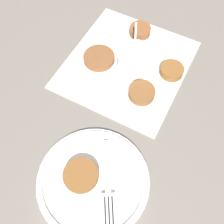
# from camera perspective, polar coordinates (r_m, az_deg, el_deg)

# --- Properties ---
(ground_plane) EXTENTS (4.00, 4.00, 0.00)m
(ground_plane) POSITION_cam_1_polar(r_m,az_deg,el_deg) (0.71, 1.62, 10.37)
(ground_plane) COLOR #605B56
(napkin) EXTENTS (0.38, 0.36, 0.00)m
(napkin) POSITION_cam_1_polar(r_m,az_deg,el_deg) (0.71, 3.22, 10.39)
(napkin) COLOR silver
(napkin) RESTS_ON ground_plane
(sauce_bowl) EXTENTS (0.10, 0.09, 0.10)m
(sauce_bowl) POSITION_cam_1_polar(r_m,az_deg,el_deg) (0.68, 4.81, 11.16)
(sauce_bowl) COLOR silver
(sauce_bowl) RESTS_ON napkin
(fritter_0) EXTENTS (0.08, 0.08, 0.01)m
(fritter_0) POSITION_cam_1_polar(r_m,az_deg,el_deg) (0.71, -2.84, 11.65)
(fritter_0) COLOR brown
(fritter_0) RESTS_ON napkin
(fritter_1) EXTENTS (0.06, 0.06, 0.02)m
(fritter_1) POSITION_cam_1_polar(r_m,az_deg,el_deg) (0.70, 12.87, 8.79)
(fritter_1) COLOR brown
(fritter_1) RESTS_ON napkin
(fritter_2) EXTENTS (0.06, 0.06, 0.02)m
(fritter_2) POSITION_cam_1_polar(r_m,az_deg,el_deg) (0.64, 6.48, 4.18)
(fritter_2) COLOR brown
(fritter_2) RESTS_ON napkin
(fritter_3) EXTENTS (0.06, 0.06, 0.02)m
(fritter_3) POSITION_cam_1_polar(r_m,az_deg,el_deg) (0.77, 6.11, 17.23)
(fritter_3) COLOR brown
(fritter_3) RESTS_ON napkin
(serving_plate) EXTENTS (0.23, 0.23, 0.02)m
(serving_plate) POSITION_cam_1_polar(r_m,az_deg,el_deg) (0.56, -4.13, -14.63)
(serving_plate) COLOR silver
(serving_plate) RESTS_ON ground_plane
(fritter_on_plate) EXTENTS (0.07, 0.07, 0.01)m
(fritter_on_plate) POSITION_cam_1_polar(r_m,az_deg,el_deg) (0.55, -6.82, -13.48)
(fritter_on_plate) COLOR brown
(fritter_on_plate) RESTS_ON serving_plate
(fork) EXTENTS (0.15, 0.14, 0.00)m
(fork) POSITION_cam_1_polar(r_m,az_deg,el_deg) (0.54, -0.86, -17.11)
(fork) COLOR silver
(fork) RESTS_ON serving_plate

